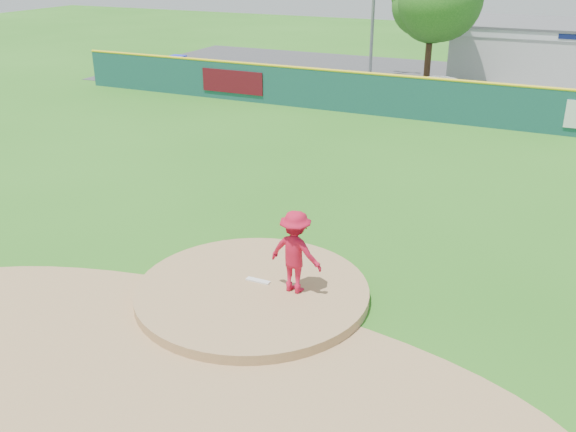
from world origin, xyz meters
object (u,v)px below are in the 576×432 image
at_px(pitcher, 295,252).
at_px(van, 447,92).
at_px(deciduous_tree, 432,7).
at_px(playground_slide, 177,67).

relative_size(pitcher, van, 0.39).
relative_size(van, deciduous_tree, 0.69).
xyz_separation_m(van, deciduous_tree, (-1.95, 3.52, 3.83)).
relative_size(playground_slide, deciduous_tree, 0.35).
distance_m(van, deciduous_tree, 5.56).
xyz_separation_m(pitcher, van, (-1.03, 21.17, -0.52)).
distance_m(van, playground_slide, 16.68).
bearing_deg(deciduous_tree, pitcher, -83.13).
bearing_deg(van, deciduous_tree, 48.98).
distance_m(pitcher, playground_slide, 27.74).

